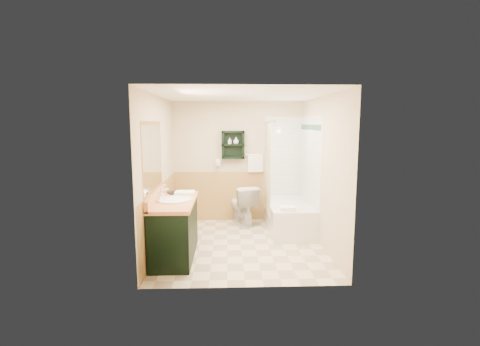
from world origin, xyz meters
name	(u,v)px	position (x,y,z in m)	size (l,w,h in m)	color
floor	(241,245)	(0.00, 0.00, 0.00)	(3.00, 3.00, 0.00)	beige
back_wall	(238,162)	(0.00, 1.52, 1.20)	(2.60, 0.04, 2.40)	beige
left_wall	(157,173)	(-1.32, 0.00, 1.20)	(0.04, 3.00, 2.40)	beige
right_wall	(323,172)	(1.32, 0.00, 1.20)	(0.04, 3.00, 2.40)	beige
ceiling	(241,94)	(0.00, 0.00, 2.42)	(2.60, 3.00, 0.04)	white
wainscot_left	(161,216)	(-1.29, 0.00, 0.50)	(2.98, 2.98, 1.00)	tan
wainscot_back	(238,196)	(0.00, 1.49, 0.50)	(2.58, 2.58, 1.00)	tan
mirror_frame	(152,157)	(-1.27, -0.55, 1.50)	(1.30, 1.30, 1.00)	#946230
mirror_glass	(153,157)	(-1.27, -0.55, 1.50)	(1.20, 1.20, 0.90)	white
tile_right	(309,174)	(1.28, 0.75, 1.05)	(1.50, 1.50, 2.10)	white
tile_back	(288,169)	(1.03, 1.48, 1.05)	(0.95, 0.95, 2.10)	white
tile_accent	(310,127)	(1.27, 0.75, 1.90)	(1.50, 1.50, 0.10)	#14492F
wall_shelf	(233,145)	(-0.10, 1.41, 1.55)	(0.45, 0.15, 0.55)	black
hair_dryer	(218,162)	(-0.40, 1.43, 1.20)	(0.10, 0.24, 0.18)	white
towel_bar	(255,155)	(0.35, 1.45, 1.35)	(0.40, 0.06, 0.40)	white
curtain_rod	(269,122)	(0.53, 0.75, 2.00)	(0.03, 0.03, 1.60)	silver
shower_curtain	(267,168)	(0.53, 0.92, 1.15)	(1.05, 1.05, 1.70)	beige
vanity	(175,229)	(-0.99, -0.48, 0.43)	(0.59, 1.35, 0.86)	black
bathtub	(289,216)	(0.93, 0.75, 0.26)	(0.78, 1.50, 0.52)	silver
toilet	(242,205)	(0.08, 1.17, 0.38)	(0.44, 0.79, 0.77)	silver
counter_towel	(185,193)	(-0.89, -0.02, 0.88)	(0.30, 0.24, 0.04)	white
vanity_book	(168,187)	(-1.16, -0.01, 0.97)	(0.16, 0.02, 0.21)	black
tub_towel	(288,209)	(0.79, 0.16, 0.56)	(0.25, 0.21, 0.07)	white
soap_bottle_a	(230,143)	(-0.16, 1.40, 1.59)	(0.06, 0.13, 0.06)	silver
soap_bottle_b	(236,141)	(-0.04, 1.40, 1.62)	(0.11, 0.14, 0.11)	silver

